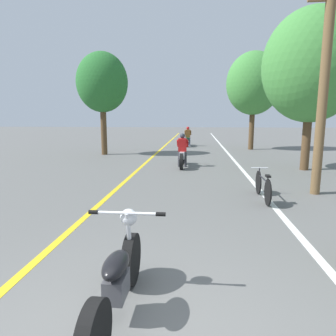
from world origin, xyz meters
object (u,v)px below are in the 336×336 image
at_px(utility_pole, 324,86).
at_px(roadside_tree_right_near, 312,66).
at_px(roadside_tree_left, 102,83).
at_px(motorcycle_foreground, 118,279).
at_px(motorcycle_rider_far, 188,139).
at_px(bicycle_parked, 263,186).
at_px(motorcycle_rider_lead, 182,154).
at_px(roadside_tree_right_far, 254,84).

xyz_separation_m(utility_pole, roadside_tree_right_near, (1.02, 3.85, 1.09)).
distance_m(roadside_tree_left, motorcycle_foreground, 14.45).
bearing_deg(motorcycle_rider_far, motorcycle_foreground, -90.49).
xyz_separation_m(motorcycle_rider_far, bicycle_parked, (2.30, -13.94, -0.18)).
distance_m(utility_pole, motorcycle_rider_lead, 6.08).
bearing_deg(motorcycle_rider_far, roadside_tree_right_near, -62.60).
distance_m(roadside_tree_right_far, bicycle_parked, 12.77).
relative_size(roadside_tree_right_near, motorcycle_rider_lead, 2.91).
distance_m(utility_pole, roadside_tree_left, 11.50).
xyz_separation_m(utility_pole, motorcycle_rider_lead, (-3.79, 4.15, -2.32)).
xyz_separation_m(roadside_tree_left, motorcycle_rider_lead, (4.50, -3.75, -3.33)).
distance_m(roadside_tree_right_near, bicycle_parked, 6.34).
relative_size(utility_pole, bicycle_parked, 3.20).
bearing_deg(utility_pole, motorcycle_foreground, -126.20).
xyz_separation_m(utility_pole, roadside_tree_left, (-8.29, 7.90, 1.02)).
xyz_separation_m(motorcycle_rider_lead, motorcycle_rider_far, (-0.05, 9.08, -0.00)).
height_order(roadside_tree_right_far, bicycle_parked, roadside_tree_right_far).
relative_size(motorcycle_rider_far, bicycle_parked, 1.22).
bearing_deg(utility_pole, motorcycle_rider_far, 106.17).
xyz_separation_m(roadside_tree_right_far, roadside_tree_left, (-8.55, -3.47, -0.24)).
bearing_deg(motorcycle_foreground, bicycle_parked, 62.63).
bearing_deg(roadside_tree_right_far, motorcycle_foreground, -104.20).
bearing_deg(motorcycle_foreground, roadside_tree_left, 107.83).
bearing_deg(roadside_tree_right_near, motorcycle_rider_lead, 176.49).
distance_m(utility_pole, bicycle_parked, 3.02).
height_order(roadside_tree_right_near, motorcycle_foreground, roadside_tree_right_near).
relative_size(motorcycle_foreground, motorcycle_rider_far, 0.96).
bearing_deg(motorcycle_foreground, roadside_tree_right_near, 61.67).
relative_size(utility_pole, motorcycle_rider_lead, 2.65).
relative_size(utility_pole, motorcycle_rider_far, 2.63).
distance_m(roadside_tree_right_near, motorcycle_rider_far, 11.10).
height_order(roadside_tree_right_near, motorcycle_rider_far, roadside_tree_right_near).
relative_size(roadside_tree_right_far, bicycle_parked, 3.51).
bearing_deg(utility_pole, motorcycle_rider_lead, 132.42).
distance_m(utility_pole, motorcycle_foreground, 7.19).
bearing_deg(bicycle_parked, motorcycle_foreground, -117.37).
bearing_deg(roadside_tree_right_far, utility_pole, -91.31).
bearing_deg(roadside_tree_left, motorcycle_foreground, -72.17).
height_order(utility_pole, roadside_tree_left, utility_pole).
relative_size(roadside_tree_right_far, roadside_tree_left, 1.11).
height_order(roadside_tree_right_far, roadside_tree_left, roadside_tree_right_far).
distance_m(roadside_tree_right_near, motorcycle_foreground, 11.15).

